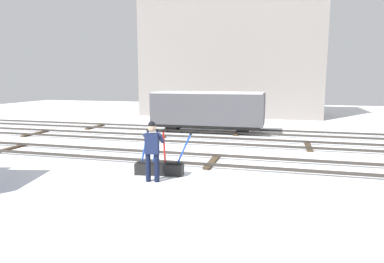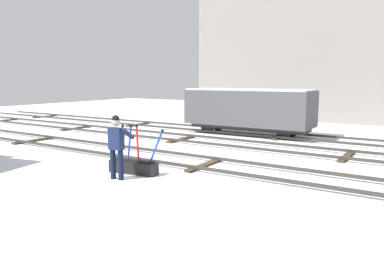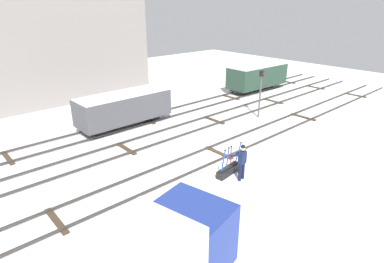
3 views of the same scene
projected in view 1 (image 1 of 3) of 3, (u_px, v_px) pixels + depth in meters
ground_plane at (212, 163)px, 12.22m from camera, size 60.00×60.00×0.00m
track_main_line at (212, 160)px, 12.20m from camera, size 44.00×1.94×0.18m
track_siding_near at (229, 141)px, 15.86m from camera, size 44.00×1.94×0.18m
track_siding_far at (238, 131)px, 18.88m from camera, size 44.00×1.94×0.18m
switch_lever_frame at (160, 167)px, 10.71m from camera, size 1.81×0.55×1.45m
rail_worker at (152, 147)px, 9.90m from camera, size 0.60×0.68×1.78m
apartment_building at (232, 52)px, 28.48m from camera, size 14.51×6.45×10.41m
freight_car_far_end at (208, 109)px, 19.12m from camera, size 6.18×2.23×2.25m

